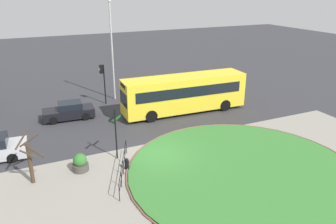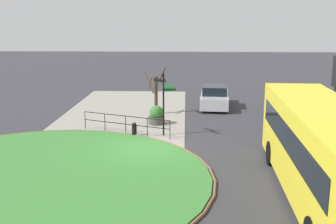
# 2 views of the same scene
# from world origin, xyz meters

# --- Properties ---
(ground) EXTENTS (120.00, 120.00, 0.00)m
(ground) POSITION_xyz_m (0.00, 0.00, 0.00)
(ground) COLOR #333338
(sidewalk_paving) EXTENTS (32.00, 7.77, 0.02)m
(sidewalk_paving) POSITION_xyz_m (0.00, -2.11, 0.01)
(sidewalk_paving) COLOR gray
(sidewalk_paving) RESTS_ON ground
(grass_island) EXTENTS (13.65, 13.65, 0.10)m
(grass_island) POSITION_xyz_m (3.87, -3.98, 0.05)
(grass_island) COLOR #387A33
(grass_island) RESTS_ON ground
(grass_kerb_ring) EXTENTS (13.96, 13.96, 0.11)m
(grass_kerb_ring) POSITION_xyz_m (3.87, -3.98, 0.06)
(grass_kerb_ring) COLOR brown
(grass_kerb_ring) RESTS_ON ground
(signpost_directional) EXTENTS (1.00, 1.16, 3.33)m
(signpost_directional) POSITION_xyz_m (-2.50, 0.69, 1.95)
(signpost_directional) COLOR black
(signpost_directional) RESTS_ON ground
(bollard_foreground) EXTENTS (0.26, 0.26, 0.73)m
(bollard_foreground) POSITION_xyz_m (-2.33, -0.87, 0.37)
(bollard_foreground) COLOR black
(bollard_foreground) RESTS_ON ground
(railing_grass_edge) EXTENTS (1.94, 4.84, 1.00)m
(railing_grass_edge) POSITION_xyz_m (-2.71, -1.37, 0.65)
(railing_grass_edge) COLOR black
(railing_grass_edge) RESTS_ON ground
(bus_yellow) EXTENTS (10.80, 2.83, 3.17)m
(bus_yellow) POSITION_xyz_m (5.20, 6.38, 1.71)
(bus_yellow) COLOR yellow
(bus_yellow) RESTS_ON ground
(car_near_lane) EXTENTS (4.72, 2.19, 1.52)m
(car_near_lane) POSITION_xyz_m (-9.85, 3.80, 0.70)
(car_near_lane) COLOR #B7B7BC
(car_near_lane) RESTS_ON ground
(car_far_lane) EXTENTS (4.16, 1.99, 1.42)m
(car_far_lane) POSITION_xyz_m (-4.15, 8.85, 0.66)
(car_far_lane) COLOR black
(car_far_lane) RESTS_ON ground
(planter_near_signpost) EXTENTS (0.95, 0.95, 1.11)m
(planter_near_signpost) POSITION_xyz_m (-4.88, 0.11, 0.50)
(planter_near_signpost) COLOR #47423D
(planter_near_signpost) RESTS_ON ground
(street_tree_bare) EXTENTS (1.46, 1.47, 3.05)m
(street_tree_bare) POSITION_xyz_m (-7.52, -0.09, 1.53)
(street_tree_bare) COLOR #423323
(street_tree_bare) RESTS_ON ground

